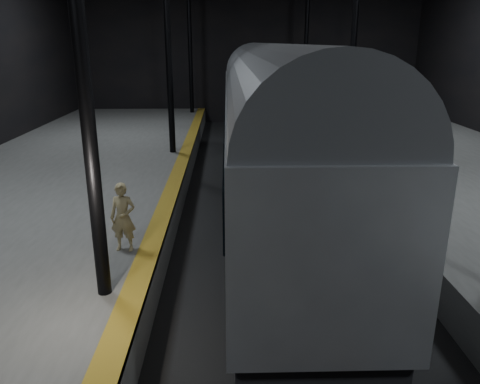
{
  "coord_description": "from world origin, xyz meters",
  "views": [
    {
      "loc": [
        -1.43,
        -12.01,
        5.58
      ],
      "look_at": [
        -1.12,
        -0.9,
        2.0
      ],
      "focal_mm": 35.0,
      "sensor_mm": 36.0,
      "label": 1
    }
  ],
  "objects": [
    {
      "name": "woman",
      "position": [
        -3.8,
        -2.06,
        1.8
      ],
      "size": [
        0.61,
        0.43,
        1.6
      ],
      "primitive_type": "imported",
      "rotation": [
        0.0,
        0.0,
        -0.09
      ],
      "color": "tan",
      "rests_on": "platform_left"
    },
    {
      "name": "ground",
      "position": [
        0.0,
        0.0,
        0.0
      ],
      "size": [
        44.0,
        44.0,
        0.0
      ],
      "primitive_type": "plane",
      "color": "black",
      "rests_on": "ground"
    },
    {
      "name": "platform_left",
      "position": [
        -7.5,
        0.0,
        0.5
      ],
      "size": [
        9.0,
        43.8,
        1.0
      ],
      "primitive_type": "cube",
      "color": "#555552",
      "rests_on": "ground"
    },
    {
      "name": "track",
      "position": [
        0.0,
        0.0,
        0.07
      ],
      "size": [
        2.4,
        43.0,
        0.24
      ],
      "color": "#3F3328",
      "rests_on": "ground"
    },
    {
      "name": "train",
      "position": [
        -0.0,
        3.67,
        3.02
      ],
      "size": [
        3.03,
        20.24,
        5.41
      ],
      "color": "#A4A6AB",
      "rests_on": "ground"
    },
    {
      "name": "tactile_strip",
      "position": [
        -3.25,
        0.0,
        1.0
      ],
      "size": [
        0.5,
        43.8,
        0.01
      ],
      "primitive_type": "cube",
      "color": "olive",
      "rests_on": "platform_left"
    }
  ]
}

